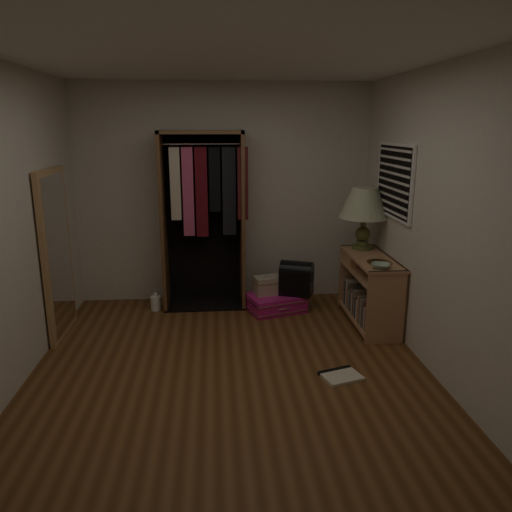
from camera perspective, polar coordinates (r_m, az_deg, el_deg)
name	(u,v)px	position (r m, az deg, el deg)	size (l,w,h in m)	color
ground	(231,372)	(4.51, -2.86, -13.07)	(4.00, 4.00, 0.00)	brown
room_walls	(238,202)	(4.08, -2.09, 6.24)	(3.52, 4.02, 2.60)	beige
console_bookshelf	(368,288)	(5.57, 12.72, -3.55)	(0.42, 1.12, 0.75)	#AD7B54
open_wardrobe	(205,204)	(5.83, -5.84, 5.91)	(0.99, 0.50, 2.05)	brown
floor_mirror	(57,254)	(5.38, -21.80, 0.20)	(0.06, 0.80, 1.70)	tan
pink_suitcase	(276,303)	(5.85, 2.27, -5.34)	(0.75, 0.63, 0.20)	#C51877
train_case	(268,285)	(5.81, 1.33, -3.35)	(0.35, 0.28, 0.22)	tan
black_bag	(296,277)	(5.79, 4.65, -2.44)	(0.43, 0.36, 0.40)	black
table_lamp	(364,204)	(5.67, 12.28, 5.78)	(0.69, 0.69, 0.69)	#4A5529
brass_tray	(380,262)	(5.20, 13.94, -0.72)	(0.32, 0.32, 0.01)	#9D703C
ceramic_bowl	(381,266)	(5.01, 14.06, -1.11)	(0.18, 0.18, 0.05)	#95B395
white_jug	(156,303)	(5.98, -11.39, -5.26)	(0.14, 0.14, 0.21)	white
floor_book	(340,375)	(4.48, 9.58, -13.29)	(0.38, 0.34, 0.03)	beige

